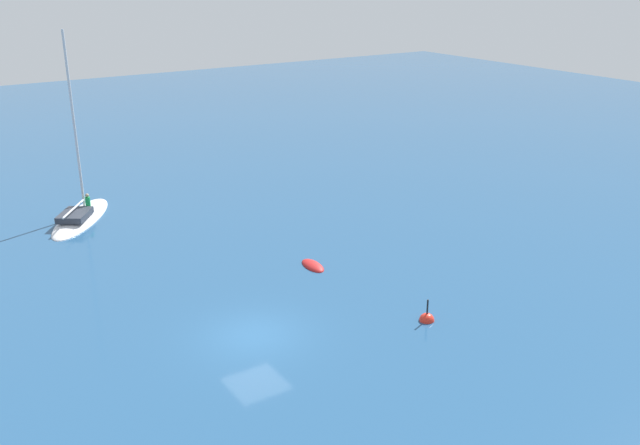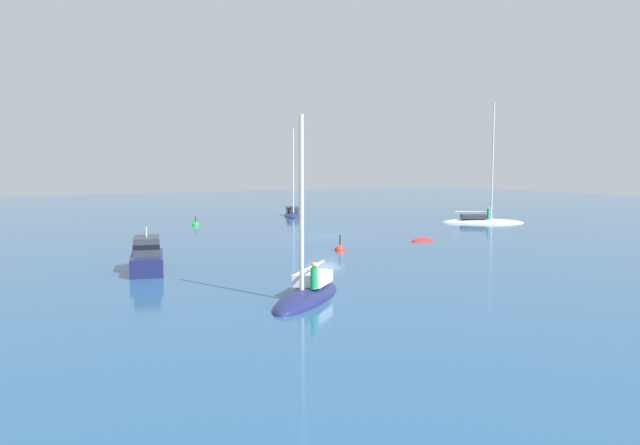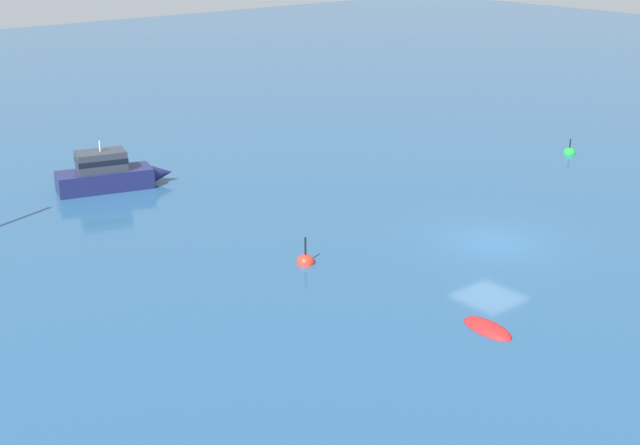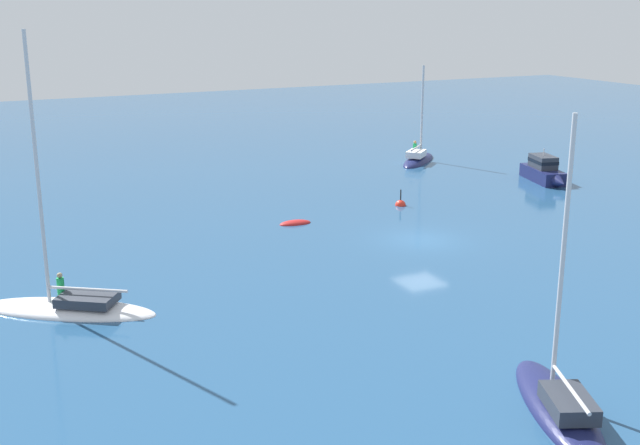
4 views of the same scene
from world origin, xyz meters
The scene contains 4 objects.
ground_plane centered at (0.00, 0.00, 0.00)m, with size 160.00×160.00×0.00m, color navy.
rib centered at (-6.24, -4.95, 0.00)m, with size 1.04×2.03×0.46m.
sloop centered at (2.31, -19.53, 0.17)m, with size 6.48×7.87×12.25m.
channel_buoy centered at (-7.32, 3.14, 0.01)m, with size 0.71×0.71×1.42m.
Camera 1 is at (12.38, 24.21, 15.35)m, focal length 38.84 mm.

